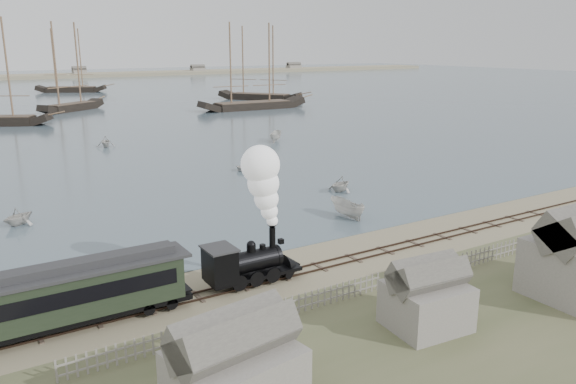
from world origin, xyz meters
TOP-DOWN VIEW (x-y plane):
  - ground at (0.00, 0.00)m, footprint 600.00×600.00m
  - harbor_water at (0.00, 170.00)m, footprint 600.00×336.00m
  - rail_track at (0.00, -2.00)m, footprint 120.00×1.80m
  - picket_fence_west at (-6.50, -7.00)m, footprint 19.00×0.10m
  - picket_fence_east at (12.50, -7.50)m, footprint 15.00×0.10m
  - shed_mid at (2.00, -12.00)m, footprint 4.00×3.50m
  - locomotive at (-2.43, -2.00)m, footprint 6.85×2.56m
  - passenger_coach at (-14.53, -2.00)m, footprint 13.48×2.60m
  - beached_dinghy at (-16.60, 0.33)m, footprint 3.18×3.90m
  - rowboat_1 at (-14.40, 19.08)m, footprint 3.76×3.86m
  - rowboat_2 at (10.58, 6.10)m, footprint 4.19×1.80m
  - rowboat_3 at (12.78, 27.51)m, footprint 3.70×4.53m
  - rowboat_4 at (15.62, 13.70)m, footprint 3.49×3.76m
  - rowboat_5 at (25.69, 44.02)m, footprint 4.13×3.92m
  - rowboat_7 at (1.66, 53.26)m, footprint 3.73×3.41m
  - schooner_3 at (7.42, 105.62)m, footprint 16.88×13.81m
  - schooner_4 at (44.65, 86.61)m, footprint 26.38×6.64m
  - schooner_5 at (57.24, 105.89)m, footprint 18.27×22.49m
  - schooner_8 at (18.33, 160.86)m, footprint 21.44×13.88m

SIDE VIEW (x-z plane):
  - ground at x=0.00m, z-range 0.00..0.00m
  - picket_fence_west at x=-6.50m, z-range -0.60..0.60m
  - picket_fence_east at x=12.50m, z-range -0.60..0.60m
  - shed_mid at x=2.00m, z-range -1.80..1.80m
  - harbor_water at x=0.00m, z-range 0.00..0.06m
  - rail_track at x=0.00m, z-range -0.04..0.12m
  - beached_dinghy at x=-16.60m, z-range 0.00..0.71m
  - rowboat_3 at x=12.78m, z-range 0.06..0.88m
  - rowboat_1 at x=-14.40m, z-range 0.06..1.61m
  - rowboat_2 at x=10.58m, z-range 0.06..1.64m
  - rowboat_5 at x=25.69m, z-range 0.06..1.66m
  - rowboat_4 at x=15.62m, z-range 0.06..1.68m
  - rowboat_7 at x=1.66m, z-range 0.06..1.72m
  - passenger_coach at x=-14.53m, z-range 0.44..3.71m
  - locomotive at x=-2.43m, z-range -0.32..8.22m
  - schooner_3 at x=7.42m, z-range 0.06..20.06m
  - schooner_4 at x=44.65m, z-range 0.06..20.06m
  - schooner_5 at x=57.24m, z-range 0.06..20.06m
  - schooner_8 at x=18.33m, z-range 0.06..20.06m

